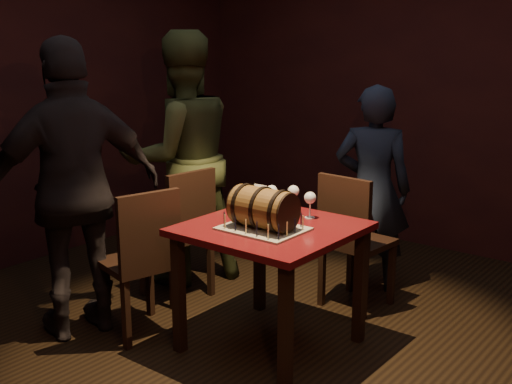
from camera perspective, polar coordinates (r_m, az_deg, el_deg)
room_shell at (r=3.44m, az=0.63°, el=6.93°), size 5.04×5.04×2.80m
pub_table at (r=3.71m, az=1.35°, el=-4.62°), size 0.90×0.90×0.75m
cake_board at (r=3.59m, az=0.64°, el=-3.28°), size 0.45×0.35×0.01m
barrel_cake at (r=3.56m, az=0.64°, el=-1.44°), size 0.41×0.24×0.24m
birthday_candles at (r=3.58m, az=0.64°, el=-2.57°), size 0.40×0.30×0.09m
wine_glass_left at (r=3.97m, az=1.40°, el=0.00°), size 0.07×0.07×0.16m
wine_glass_mid at (r=3.97m, az=3.35°, el=-0.02°), size 0.07×0.07×0.16m
wine_glass_right at (r=3.81m, az=4.83°, el=-0.63°), size 0.07×0.07×0.16m
pint_of_ale at (r=3.88m, az=1.05°, el=-1.00°), size 0.07×0.07×0.15m
menu_card at (r=4.08m, az=0.04°, el=-0.38°), size 0.10×0.05×0.13m
chair_back at (r=4.32m, az=8.50°, el=-3.77°), size 0.43×0.43×0.93m
chair_left_rear at (r=4.46m, az=-6.51°, el=-3.15°), size 0.44×0.44×0.93m
chair_left_front at (r=3.94m, az=-10.04°, el=-5.56°), size 0.49×0.49×0.93m
person_back at (r=4.65m, az=10.31°, el=0.25°), size 0.64×0.54×1.49m
person_left_rear at (r=4.76m, az=-6.65°, el=2.93°), size 1.01×1.11×1.85m
person_left_front at (r=3.99m, az=-15.73°, el=0.14°), size 0.76×1.15×1.81m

